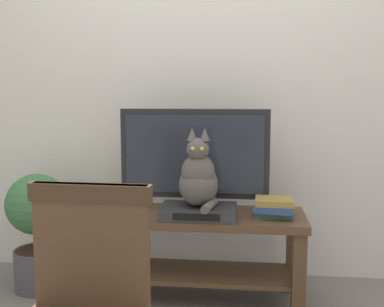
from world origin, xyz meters
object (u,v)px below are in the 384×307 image
object	(u,v)px
tv_stand	(193,239)
potted_plant	(38,225)
cat	(199,178)
book_stack	(274,207)
media_box	(199,212)
tv	(195,158)

from	to	relation	value
tv_stand	potted_plant	bearing A→B (deg)	177.25
cat	book_stack	xyz separation A→B (m)	(0.40, 0.07, -0.17)
cat	book_stack	distance (m)	0.44
tv_stand	media_box	world-z (taller)	media_box
cat	potted_plant	world-z (taller)	cat
book_stack	tv_stand	bearing A→B (deg)	175.59
tv	book_stack	world-z (taller)	tv
cat	book_stack	world-z (taller)	cat
potted_plant	book_stack	bearing A→B (deg)	-3.28
tv	media_box	world-z (taller)	tv
tv	media_box	bearing A→B (deg)	-76.17
tv	cat	bearing A→B (deg)	-76.83
cat	potted_plant	xyz separation A→B (m)	(-0.98, 0.15, -0.33)
tv	potted_plant	bearing A→B (deg)	-177.80
tv	book_stack	distance (m)	0.52
potted_plant	tv_stand	bearing A→B (deg)	-2.75
book_stack	potted_plant	world-z (taller)	potted_plant
tv	potted_plant	size ratio (longest dim) A/B	1.21
tv_stand	potted_plant	distance (m)	0.94
media_box	cat	xyz separation A→B (m)	(0.00, -0.01, 0.19)
cat	potted_plant	distance (m)	1.04
book_stack	potted_plant	bearing A→B (deg)	176.72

